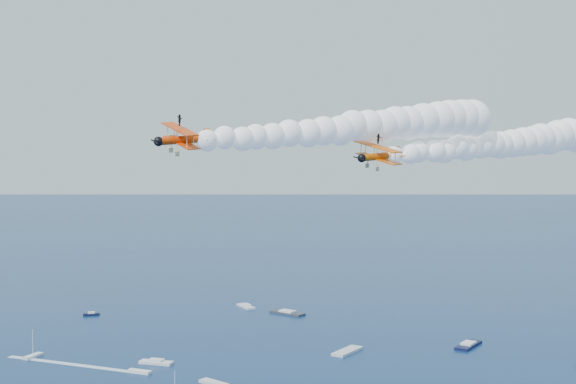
# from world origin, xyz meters

# --- Properties ---
(biplane_lead) EXTENTS (12.23, 12.55, 7.48)m
(biplane_lead) POSITION_xyz_m (15.19, 25.16, 54.69)
(biplane_lead) COLOR #DE5904
(biplane_trail) EXTENTS (11.97, 12.48, 7.53)m
(biplane_trail) POSITION_xyz_m (-8.60, 6.45, 56.91)
(biplane_trail) COLOR #DA3804
(smoke_trail_lead) EXTENTS (55.53, 55.53, 10.14)m
(smoke_trail_lead) POSITION_xyz_m (33.71, 43.98, 56.67)
(smoke_trail_lead) COLOR white
(smoke_trail_trail) EXTENTS (55.51, 55.01, 10.14)m
(smoke_trail_trail) POSITION_xyz_m (11.37, 23.71, 58.89)
(smoke_trail_trail) COLOR white
(spectator_boats) EXTENTS (208.24, 154.28, 0.70)m
(spectator_boats) POSITION_xyz_m (-2.02, 98.49, 0.35)
(spectator_boats) COLOR white
(spectator_boats) RESTS_ON ground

